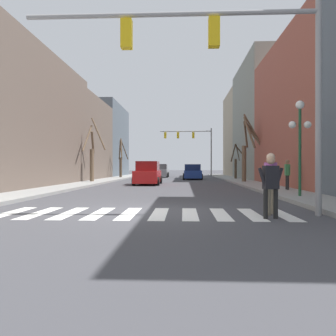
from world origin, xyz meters
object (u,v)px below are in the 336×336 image
street_tree_left_mid (248,148)px  street_tree_left_far (237,162)px  traffic_signal_near (227,55)px  street_tree_right_far (121,160)px  street_lamp_right_corner (300,128)px  pedestrian_crossing_street (287,172)px  car_parked_right_mid (192,172)px  traffic_signal_far (192,141)px  pedestrian_on_right_sidewalk (271,178)px  pedestrian_near_right_corner (271,182)px  car_at_intersection (161,171)px  car_parked_right_far (148,174)px  street_tree_right_near (92,156)px

street_tree_left_mid → street_tree_left_far: bearing=88.3°
traffic_signal_near → street_tree_right_far: size_ratio=1.86×
street_lamp_right_corner → pedestrian_crossing_street: bearing=80.0°
street_lamp_right_corner → traffic_signal_near: bearing=-128.3°
street_tree_left_far → street_tree_right_far: bearing=165.1°
traffic_signal_near → car_parked_right_mid: traffic_signal_near is taller
traffic_signal_far → street_tree_left_far: 11.54m
traffic_signal_far → pedestrian_on_right_sidewalk: 35.68m
pedestrian_on_right_sidewalk → pedestrian_near_right_corner: size_ratio=1.07×
pedestrian_near_right_corner → street_tree_left_mid: size_ratio=0.30×
car_at_intersection → street_tree_left_mid: size_ratio=0.78×
car_parked_right_mid → pedestrian_near_right_corner: (1.33, -27.15, 0.22)m
street_tree_left_far → street_lamp_right_corner: bearing=-91.9°
car_parked_right_far → street_tree_left_far: 12.59m
pedestrian_near_right_corner → street_tree_right_near: 21.21m
car_at_intersection → street_tree_left_far: bearing=45.5°
car_parked_right_mid → street_tree_left_far: bearing=-104.5°
pedestrian_on_right_sidewalk → street_tree_right_near: bearing=66.6°
pedestrian_on_right_sidewalk → street_tree_right_near: 20.66m
street_lamp_right_corner → street_tree_left_far: street_lamp_right_corner is taller
pedestrian_near_right_corner → street_tree_right_near: (-10.08, 18.62, 1.33)m
traffic_signal_far → street_tree_left_mid: size_ratio=1.25×
car_parked_right_mid → street_tree_right_far: 8.76m
pedestrian_near_right_corner → street_tree_right_far: (-9.67, 29.41, 1.21)m
car_parked_right_far → car_parked_right_mid: car_parked_right_far is taller
street_tree_left_mid → street_tree_right_near: 13.19m
traffic_signal_near → street_tree_left_far: size_ratio=2.33×
pedestrian_near_right_corner → street_tree_right_far: size_ratio=0.37×
car_at_intersection → street_tree_left_far: (8.61, -8.47, 1.06)m
traffic_signal_far → car_parked_right_far: size_ratio=1.47×
street_lamp_right_corner → street_tree_left_mid: (0.47, 13.60, -0.08)m
traffic_signal_far → street_tree_right_far: bearing=-141.8°
street_lamp_right_corner → street_tree_left_far: bearing=88.1°
street_lamp_right_corner → street_tree_left_far: size_ratio=1.11×
pedestrian_near_right_corner → street_tree_left_mid: (3.09, 18.89, 1.96)m
pedestrian_on_right_sidewalk → street_tree_right_far: (-9.87, 28.67, 1.15)m
pedestrian_near_right_corner → street_tree_right_far: 30.98m
traffic_signal_near → car_parked_right_far: (-4.01, 16.01, -3.76)m
pedestrian_on_right_sidewalk → street_tree_left_far: 25.41m
street_lamp_right_corner → street_tree_right_near: (-12.70, 13.32, -0.71)m
pedestrian_near_right_corner → street_tree_left_mid: bearing=69.0°
car_parked_right_mid → pedestrian_crossing_street: bearing=-165.6°
traffic_signal_near → traffic_signal_far: 35.57m
street_lamp_right_corner → pedestrian_near_right_corner: size_ratio=2.42×
street_tree_right_far → car_parked_right_mid: bearing=-15.1°
car_parked_right_mid → pedestrian_on_right_sidewalk: bearing=-176.7°
car_parked_right_mid → street_tree_left_far: size_ratio=1.32×
pedestrian_on_right_sidewalk → pedestrian_crossing_street: 8.93m
pedestrian_near_right_corner → traffic_signal_far: bearing=80.0°
street_tree_left_mid → street_tree_right_near: street_tree_left_mid is taller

